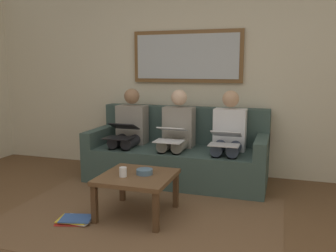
{
  "coord_description": "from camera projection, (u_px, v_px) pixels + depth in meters",
  "views": [
    {
      "loc": [
        -1.24,
        2.15,
        1.41
      ],
      "look_at": [
        0.0,
        -1.7,
        0.75
      ],
      "focal_mm": 38.48,
      "sensor_mm": 36.0,
      "label": 1
    }
  ],
  "objects": [
    {
      "name": "bowl",
      "position": [
        145.0,
        172.0,
        3.43
      ],
      "size": [
        0.16,
        0.16,
        0.05
      ],
      "primitive_type": "cylinder",
      "color": "slate",
      "rests_on": "coffee_table"
    },
    {
      "name": "framed_mirror",
      "position": [
        187.0,
        57.0,
        4.72
      ],
      "size": [
        1.47,
        0.05,
        0.68
      ],
      "color": "brown"
    },
    {
      "name": "magazine_stack",
      "position": [
        75.0,
        220.0,
        3.31
      ],
      "size": [
        0.36,
        0.27,
        0.04
      ],
      "color": "red",
      "rests_on": "ground_plane"
    },
    {
      "name": "cup",
      "position": [
        123.0,
        172.0,
        3.36
      ],
      "size": [
        0.07,
        0.07,
        0.09
      ],
      "primitive_type": "cylinder",
      "color": "silver",
      "rests_on": "coffee_table"
    },
    {
      "name": "area_rug",
      "position": [
        141.0,
        217.0,
        3.42
      ],
      "size": [
        2.6,
        1.8,
        0.01
      ],
      "primitive_type": "cube",
      "color": "brown",
      "rests_on": "ground_plane"
    },
    {
      "name": "laptop_black",
      "position": [
        122.0,
        131.0,
        4.43
      ],
      "size": [
        0.34,
        0.4,
        0.17
      ],
      "color": "black"
    },
    {
      "name": "person_left",
      "position": [
        228.0,
        136.0,
        4.25
      ],
      "size": [
        0.38,
        0.58,
        1.14
      ],
      "color": "silver",
      "rests_on": "couch"
    },
    {
      "name": "couch",
      "position": [
        178.0,
        155.0,
        4.56
      ],
      "size": [
        2.2,
        0.9,
        0.9
      ],
      "color": "#384C47",
      "rests_on": "ground_plane"
    },
    {
      "name": "laptop_silver",
      "position": [
        225.0,
        139.0,
        4.03
      ],
      "size": [
        0.33,
        0.34,
        0.15
      ],
      "color": "silver"
    },
    {
      "name": "person_middle",
      "position": [
        177.0,
        133.0,
        4.45
      ],
      "size": [
        0.38,
        0.58,
        1.14
      ],
      "color": "gray",
      "rests_on": "couch"
    },
    {
      "name": "coffee_table",
      "position": [
        137.0,
        180.0,
        3.43
      ],
      "size": [
        0.67,
        0.67,
        0.4
      ],
      "color": "brown",
      "rests_on": "ground_plane"
    },
    {
      "name": "laptop_white",
      "position": [
        171.0,
        134.0,
        4.22
      ],
      "size": [
        0.33,
        0.38,
        0.16
      ],
      "color": "white"
    },
    {
      "name": "person_right",
      "position": [
        129.0,
        130.0,
        4.64
      ],
      "size": [
        0.38,
        0.58,
        1.14
      ],
      "color": "gray",
      "rests_on": "couch"
    },
    {
      "name": "wall_rear",
      "position": [
        188.0,
        76.0,
        4.85
      ],
      "size": [
        6.0,
        0.12,
        2.6
      ],
      "primitive_type": "cube",
      "color": "beige",
      "rests_on": "ground_plane"
    }
  ]
}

